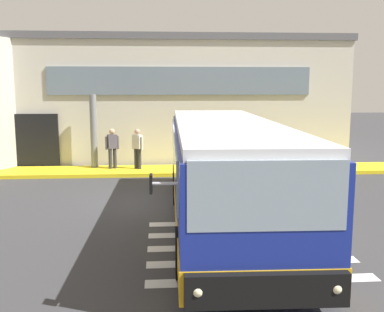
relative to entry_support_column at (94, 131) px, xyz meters
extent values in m
cube|color=#353538|center=(2.70, -5.40, -1.70)|extent=(80.00, 90.00, 0.02)
cube|color=silver|center=(4.70, -11.40, -1.69)|extent=(4.40, 0.36, 0.01)
cube|color=silver|center=(4.70, -10.50, -1.69)|extent=(4.40, 0.36, 0.01)
cube|color=silver|center=(4.70, -9.60, -1.69)|extent=(4.40, 0.36, 0.01)
cube|color=silver|center=(4.70, -8.70, -1.69)|extent=(4.40, 0.36, 0.01)
cube|color=silver|center=(4.70, -7.80, -1.69)|extent=(4.40, 0.36, 0.01)
cube|color=beige|center=(2.70, 6.60, 1.09)|extent=(17.36, 12.00, 5.56)
cube|color=#56565B|center=(2.70, 6.60, 4.01)|extent=(17.56, 12.20, 0.30)
cube|color=black|center=(-2.48, 0.55, -0.49)|extent=(1.80, 0.16, 2.40)
cube|color=slate|center=(3.70, 0.56, 2.11)|extent=(11.36, 0.10, 1.20)
cube|color=yellow|center=(2.70, -0.60, -1.62)|extent=(21.36, 2.00, 0.15)
cylinder|color=slate|center=(0.00, 0.00, 0.00)|extent=(0.28, 0.28, 3.08)
cube|color=navy|center=(4.46, -7.82, -0.27)|extent=(2.76, 10.42, 2.15)
cube|color=#F2AD19|center=(4.46, -7.82, -1.07)|extent=(2.80, 10.46, 0.55)
cube|color=silver|center=(4.46, -7.82, 0.91)|extent=(2.66, 10.22, 0.20)
cube|color=#8C9EAD|center=(4.36, -12.96, 0.33)|extent=(2.35, 0.17, 1.05)
cube|color=#8C9EAD|center=(5.77, -7.55, 0.23)|extent=(0.23, 9.17, 0.95)
cube|color=#8C9EAD|center=(3.18, -7.50, 0.23)|extent=(0.23, 9.17, 0.95)
cube|color=black|center=(4.36, -12.96, 0.69)|extent=(2.15, 0.14, 0.28)
cube|color=black|center=(4.36, -13.09, -1.06)|extent=(2.45, 0.25, 0.52)
sphere|color=beige|center=(5.38, -13.15, -1.04)|extent=(0.18, 0.18, 0.18)
sphere|color=beige|center=(3.33, -13.11, -1.04)|extent=(0.18, 0.18, 0.18)
cylinder|color=#B7B7BF|center=(2.87, -12.73, 0.48)|extent=(0.40, 0.06, 0.05)
cube|color=black|center=(2.67, -12.72, 0.48)|extent=(0.04, 0.20, 0.28)
cylinder|color=black|center=(5.57, -11.23, -1.19)|extent=(0.32, 1.01, 1.00)
cylinder|color=black|center=(3.22, -11.18, -1.19)|extent=(0.32, 1.01, 1.00)
cylinder|color=black|center=(5.68, -5.86, -1.19)|extent=(0.32, 1.01, 1.00)
cylinder|color=black|center=(3.33, -5.81, -1.19)|extent=(0.32, 1.01, 1.00)
cylinder|color=black|center=(5.71, -4.56, -1.19)|extent=(0.32, 1.01, 1.00)
cylinder|color=black|center=(3.36, -4.52, -1.19)|extent=(0.32, 1.01, 1.00)
cylinder|color=#2D2D33|center=(0.89, -0.32, -1.12)|extent=(0.15, 0.15, 0.85)
cylinder|color=#2D2D33|center=(0.71, -0.40, -1.12)|extent=(0.15, 0.15, 0.85)
cube|color=#4C4751|center=(0.80, -0.36, -0.40)|extent=(0.44, 0.36, 0.58)
sphere|color=tan|center=(0.80, -0.36, 0.02)|extent=(0.23, 0.23, 0.23)
cylinder|color=#4C4751|center=(1.03, -0.25, -0.45)|extent=(0.09, 0.09, 0.55)
cylinder|color=#4C4751|center=(0.57, -0.46, -0.45)|extent=(0.09, 0.09, 0.55)
cube|color=black|center=(0.73, -0.20, -0.42)|extent=(0.35, 0.29, 0.44)
cylinder|color=#2D2D33|center=(1.93, -0.54, -1.12)|extent=(0.15, 0.15, 0.85)
cylinder|color=#2D2D33|center=(1.78, -0.42, -1.12)|extent=(0.15, 0.15, 0.85)
cube|color=silver|center=(1.86, -0.48, -0.40)|extent=(0.43, 0.41, 0.58)
sphere|color=tan|center=(1.86, -0.48, 0.02)|extent=(0.23, 0.23, 0.23)
cylinder|color=silver|center=(2.05, -0.64, -0.45)|extent=(0.09, 0.09, 0.55)
cylinder|color=silver|center=(1.66, -0.32, -0.45)|extent=(0.09, 0.09, 0.55)
camera|label=1|loc=(2.82, -19.28, 1.92)|focal=42.41mm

